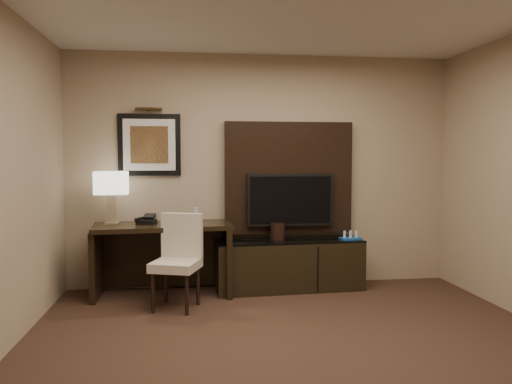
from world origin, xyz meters
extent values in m
cube|color=#321E16|center=(0.00, 0.00, -0.01)|extent=(4.50, 5.00, 0.01)
cube|color=#9D876A|center=(0.00, 2.50, 1.35)|extent=(4.50, 0.01, 2.70)
cube|color=black|center=(-1.14, 2.15, 0.39)|extent=(1.52, 0.75, 0.79)
cube|color=black|center=(0.27, 2.20, 0.29)|extent=(1.69, 0.55, 0.57)
cube|color=black|center=(0.30, 2.44, 1.27)|extent=(1.50, 0.12, 1.30)
cube|color=black|center=(0.30, 2.34, 1.02)|extent=(1.00, 0.08, 0.60)
cube|color=black|center=(-1.30, 2.48, 1.65)|extent=(0.70, 0.04, 0.70)
cylinder|color=#3E2D14|center=(-1.30, 2.44, 2.05)|extent=(0.04, 0.04, 0.30)
cube|color=blue|center=(-1.00, 2.07, 0.80)|extent=(0.35, 0.41, 0.02)
imported|color=#BCB693|center=(-1.06, 2.12, 0.89)|extent=(0.15, 0.08, 0.22)
cylinder|color=#AABAC1|center=(-0.79, 2.17, 0.87)|extent=(0.07, 0.07, 0.17)
cylinder|color=black|center=(0.13, 2.23, 0.67)|extent=(0.21, 0.21, 0.19)
camera|label=1|loc=(-0.83, -3.31, 1.51)|focal=35.00mm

